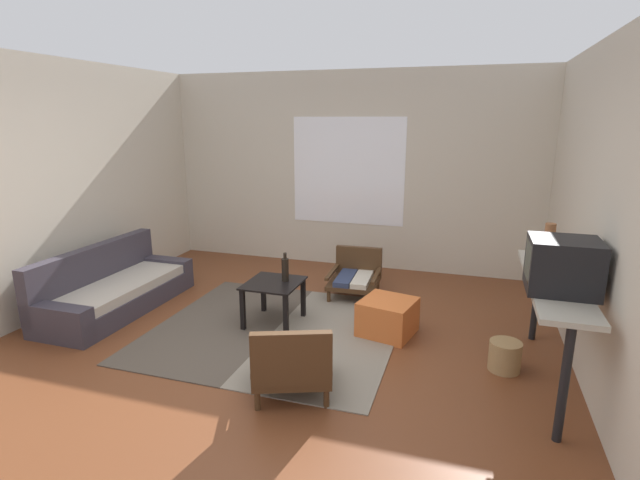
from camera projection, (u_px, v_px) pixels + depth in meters
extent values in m
plane|color=brown|center=(261.00, 360.00, 4.25)|extent=(7.80, 7.80, 0.00)
cube|color=beige|center=(349.00, 171.00, 6.74)|extent=(5.60, 0.12, 2.70)
cube|color=white|center=(348.00, 171.00, 6.68)|extent=(1.58, 0.01, 1.47)
cube|color=beige|center=(616.00, 223.00, 3.41)|extent=(0.12, 6.60, 2.70)
cube|color=beige|center=(33.00, 190.00, 4.97)|extent=(0.12, 6.60, 2.70)
cube|color=#4C4238|center=(223.00, 322.00, 5.01)|extent=(1.19, 2.28, 0.01)
cube|color=gray|center=(333.00, 337.00, 4.66)|extent=(1.19, 2.28, 0.01)
cube|color=#38333D|center=(120.00, 300.00, 5.34)|extent=(0.72, 1.85, 0.23)
cube|color=#B2A899|center=(121.00, 286.00, 5.29)|extent=(0.62, 1.67, 0.10)
cube|color=#38333D|center=(95.00, 272.00, 5.36)|extent=(0.14, 1.85, 0.59)
cube|color=#38333D|center=(165.00, 272.00, 6.10)|extent=(0.72, 0.18, 0.36)
cube|color=#38333D|center=(58.00, 324.00, 4.55)|extent=(0.72, 0.18, 0.36)
cube|color=black|center=(273.00, 283.00, 4.90)|extent=(0.54, 0.58, 0.02)
cube|color=black|center=(263.00, 293.00, 5.25)|extent=(0.04, 0.04, 0.43)
cube|color=black|center=(303.00, 298.00, 5.12)|extent=(0.04, 0.04, 0.43)
cube|color=black|center=(243.00, 310.00, 4.79)|extent=(0.04, 0.04, 0.43)
cube|color=black|center=(286.00, 316.00, 4.65)|extent=(0.04, 0.04, 0.43)
cylinder|color=#472D19|center=(371.00, 300.00, 5.43)|extent=(0.04, 0.04, 0.15)
cylinder|color=#472D19|center=(329.00, 296.00, 5.55)|extent=(0.04, 0.04, 0.15)
cylinder|color=#472D19|center=(378.00, 284.00, 5.95)|extent=(0.04, 0.04, 0.15)
cylinder|color=#472D19|center=(339.00, 281.00, 6.07)|extent=(0.04, 0.04, 0.15)
cube|color=#472D19|center=(354.00, 282.00, 5.73)|extent=(0.60, 0.66, 0.05)
cube|color=beige|center=(362.00, 279.00, 5.67)|extent=(0.22, 0.58, 0.06)
cube|color=#2D3856|center=(346.00, 278.00, 5.72)|extent=(0.22, 0.58, 0.06)
cube|color=#472D19|center=(359.00, 260.00, 5.95)|extent=(0.57, 0.10, 0.34)
cube|color=#472D19|center=(377.00, 275.00, 5.63)|extent=(0.08, 0.64, 0.04)
cube|color=#472D19|center=(333.00, 271.00, 5.77)|extent=(0.08, 0.64, 0.04)
cylinder|color=#472D19|center=(262.00, 364.00, 4.02)|extent=(0.04, 0.04, 0.15)
cylinder|color=#472D19|center=(322.00, 362.00, 4.05)|extent=(0.04, 0.04, 0.15)
cylinder|color=#472D19|center=(257.00, 400.00, 3.50)|extent=(0.04, 0.04, 0.15)
cylinder|color=#472D19|center=(326.00, 398.00, 3.53)|extent=(0.04, 0.04, 0.15)
cube|color=#472D19|center=(292.00, 368.00, 3.75)|extent=(0.77, 0.79, 0.05)
cube|color=silver|center=(279.00, 361.00, 3.75)|extent=(0.38, 0.59, 0.06)
cube|color=brown|center=(305.00, 360.00, 3.76)|extent=(0.38, 0.59, 0.06)
cube|color=#472D19|center=(291.00, 359.00, 3.43)|extent=(0.57, 0.28, 0.41)
cube|color=#472D19|center=(256.00, 356.00, 3.71)|extent=(0.26, 0.59, 0.04)
cube|color=#472D19|center=(327.00, 354.00, 3.74)|extent=(0.26, 0.59, 0.04)
cube|color=#D1662D|center=(388.00, 317.00, 4.72)|extent=(0.58, 0.58, 0.35)
cube|color=#B2AD9E|center=(554.00, 282.00, 3.71)|extent=(0.39, 1.71, 0.04)
cylinder|color=black|center=(564.00, 385.00, 3.08)|extent=(0.06, 0.06, 0.82)
cylinder|color=black|center=(536.00, 299.00, 4.55)|extent=(0.06, 0.06, 0.82)
cube|color=black|center=(563.00, 266.00, 3.41)|extent=(0.47, 0.42, 0.38)
cube|color=black|center=(529.00, 260.00, 3.47)|extent=(0.01, 0.33, 0.27)
cylinder|color=#935B38|center=(548.00, 250.00, 4.10)|extent=(0.20, 0.20, 0.23)
cylinder|color=#935B38|center=(550.00, 230.00, 4.06)|extent=(0.09, 0.09, 0.12)
cylinder|color=black|center=(285.00, 270.00, 4.90)|extent=(0.07, 0.07, 0.24)
cylinder|color=black|center=(285.00, 256.00, 4.87)|extent=(0.03, 0.03, 0.06)
cylinder|color=#9E7A4C|center=(505.00, 356.00, 4.05)|extent=(0.26, 0.26, 0.26)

